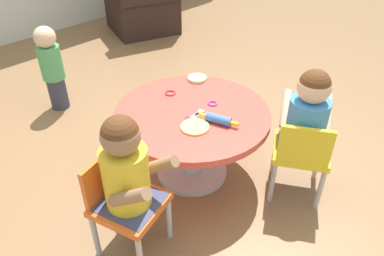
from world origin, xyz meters
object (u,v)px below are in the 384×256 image
at_px(seated_child_left, 126,167).
at_px(craft_scissors, 194,117).
at_px(child_chair_left, 124,201).
at_px(rolling_pin, 218,119).
at_px(child_chair_right, 301,152).
at_px(seated_child_right, 308,114).
at_px(armchair_dark, 143,5).
at_px(toddler_standing, 52,66).
at_px(craft_table, 192,127).

bearing_deg(seated_child_left, craft_scissors, 12.88).
distance_m(child_chair_left, rolling_pin, 0.65).
bearing_deg(rolling_pin, child_chair_right, -53.39).
bearing_deg(seated_child_right, seated_child_left, 158.81).
bearing_deg(seated_child_right, rolling_pin, 131.46).
height_order(armchair_dark, toddler_standing, armchair_dark).
xyz_separation_m(child_chair_left, rolling_pin, (0.63, -0.04, 0.18)).
xyz_separation_m(toddler_standing, craft_scissors, (0.13, -1.37, 0.10)).
distance_m(toddler_standing, craft_scissors, 1.38).
relative_size(seated_child_right, armchair_dark, 0.56).
distance_m(child_chair_left, seated_child_right, 1.04).
height_order(seated_child_left, armchair_dark, armchair_dark).
relative_size(child_chair_left, rolling_pin, 2.37).
xyz_separation_m(child_chair_right, seated_child_right, (0.03, 0.02, 0.23)).
distance_m(seated_child_left, craft_scissors, 0.58).
relative_size(toddler_standing, craft_scissors, 4.84).
relative_size(seated_child_left, rolling_pin, 2.26).
bearing_deg(seated_child_left, toddler_standing, 73.81).
bearing_deg(craft_table, seated_child_right, -58.89).
xyz_separation_m(child_chair_left, seated_child_right, (0.94, -0.40, 0.23)).
bearing_deg(toddler_standing, armchair_dark, 27.41).
bearing_deg(craft_table, child_chair_right, -62.53).
bearing_deg(rolling_pin, child_chair_left, 175.89).
bearing_deg(armchair_dark, child_chair_right, -112.76).
height_order(seated_child_right, craft_scissors, seated_child_right).
xyz_separation_m(armchair_dark, rolling_pin, (-1.41, -2.33, 0.18)).
bearing_deg(rolling_pin, seated_child_left, 179.38).
relative_size(craft_table, armchair_dark, 0.98).
xyz_separation_m(armchair_dark, craft_scissors, (-1.46, -2.20, 0.16)).
bearing_deg(seated_child_right, toddler_standing, 104.71).
xyz_separation_m(craft_table, seated_child_right, (0.32, -0.54, 0.18)).
bearing_deg(craft_table, craft_scissors, -127.70).
height_order(craft_table, armchair_dark, armchair_dark).
bearing_deg(child_chair_left, toddler_standing, 73.01).
relative_size(armchair_dark, rolling_pin, 4.05).
distance_m(craft_table, armchair_dark, 2.58).
distance_m(seated_child_left, armchair_dark, 3.09).
relative_size(craft_table, craft_scissors, 6.45).
distance_m(craft_table, seated_child_left, 0.65).
relative_size(craft_table, seated_child_right, 1.75).
xyz_separation_m(armchair_dark, toddler_standing, (-1.59, -0.82, 0.05)).
bearing_deg(toddler_standing, seated_child_right, -75.29).
xyz_separation_m(seated_child_left, seated_child_right, (0.93, -0.36, 0.00)).
xyz_separation_m(seated_child_left, armchair_dark, (2.03, 2.33, -0.22)).
relative_size(seated_child_left, toddler_standing, 0.76).
relative_size(rolling_pin, craft_scissors, 1.63).
bearing_deg(craft_scissors, rolling_pin, -69.22).
bearing_deg(craft_scissors, seated_child_left, -167.12).
xyz_separation_m(child_chair_right, armchair_dark, (1.14, 2.71, 0.00)).
bearing_deg(seated_child_left, rolling_pin, -0.62).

